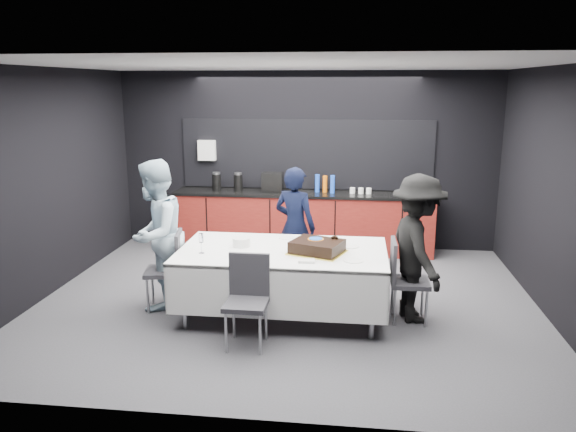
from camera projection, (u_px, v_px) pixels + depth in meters
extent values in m
plane|color=#47474C|center=(287.00, 301.00, 6.86)|extent=(6.00, 6.00, 0.00)
cube|color=white|center=(287.00, 65.00, 6.22)|extent=(6.00, 5.00, 0.04)
cube|color=black|center=(306.00, 161.00, 8.96)|extent=(6.00, 0.04, 2.80)
cube|color=black|center=(245.00, 250.00, 4.13)|extent=(6.00, 0.04, 2.80)
cube|color=black|center=(45.00, 183.00, 6.89)|extent=(0.04, 5.00, 2.80)
cube|color=black|center=(556.00, 195.00, 6.19)|extent=(0.04, 5.00, 2.80)
cube|color=maroon|center=(304.00, 223.00, 8.89)|extent=(4.00, 0.60, 0.90)
cube|color=black|center=(304.00, 194.00, 8.78)|extent=(4.10, 0.64, 0.04)
cube|color=black|center=(306.00, 154.00, 8.92)|extent=(4.00, 0.03, 1.10)
cube|color=white|center=(207.00, 150.00, 9.04)|extent=(0.28, 0.12, 0.32)
cylinder|color=black|center=(217.00, 182.00, 8.91)|extent=(0.14, 0.14, 0.26)
cylinder|color=black|center=(238.00, 183.00, 8.87)|extent=(0.14, 0.14, 0.26)
cube|color=black|center=(273.00, 182.00, 8.80)|extent=(0.32, 0.24, 0.30)
cylinder|color=blue|center=(317.00, 183.00, 8.77)|extent=(0.07, 0.07, 0.28)
cylinder|color=orange|center=(325.00, 184.00, 8.75)|extent=(0.07, 0.07, 0.26)
cylinder|color=blue|center=(332.00, 184.00, 8.67)|extent=(0.07, 0.07, 0.28)
cylinder|color=white|center=(352.00, 191.00, 8.67)|extent=(0.08, 0.08, 0.09)
cylinder|color=white|center=(361.00, 191.00, 8.66)|extent=(0.08, 0.08, 0.09)
cylinder|color=white|center=(369.00, 191.00, 8.65)|extent=(0.08, 0.08, 0.09)
cylinder|color=#99999E|center=(216.00, 173.00, 8.87)|extent=(0.12, 0.12, 0.03)
cylinder|color=#99999E|center=(238.00, 174.00, 8.83)|extent=(0.12, 0.12, 0.03)
cylinder|color=#99999E|center=(184.00, 296.00, 6.02)|extent=(0.06, 0.06, 0.75)
cylinder|color=#99999E|center=(208.00, 266.00, 6.99)|extent=(0.06, 0.06, 0.75)
cylinder|color=#99999E|center=(372.00, 304.00, 5.79)|extent=(0.06, 0.06, 0.75)
cylinder|color=#99999E|center=(370.00, 273.00, 6.76)|extent=(0.06, 0.06, 0.75)
cube|color=white|center=(283.00, 251.00, 6.30)|extent=(2.32, 1.32, 0.04)
cube|color=white|center=(274.00, 294.00, 5.73)|extent=(2.32, 0.02, 0.55)
cube|color=white|center=(289.00, 257.00, 6.99)|extent=(2.32, 0.02, 0.55)
cube|color=white|center=(184.00, 270.00, 6.50)|extent=(0.02, 1.32, 0.55)
cube|color=white|center=(385.00, 278.00, 6.23)|extent=(0.02, 1.32, 0.55)
cube|color=yellow|center=(317.00, 252.00, 6.17)|extent=(0.69, 0.62, 0.01)
cube|color=black|center=(317.00, 247.00, 6.15)|extent=(0.63, 0.57, 0.11)
cube|color=black|center=(317.00, 241.00, 6.14)|extent=(0.63, 0.57, 0.01)
cylinder|color=orange|center=(316.00, 239.00, 6.20)|extent=(0.18, 0.18, 0.00)
cylinder|color=blue|center=(316.00, 239.00, 6.20)|extent=(0.15, 0.15, 0.01)
sphere|color=black|center=(334.00, 237.00, 6.23)|extent=(0.04, 0.04, 0.04)
sphere|color=black|center=(336.00, 238.00, 6.19)|extent=(0.04, 0.04, 0.04)
sphere|color=black|center=(332.00, 238.00, 6.19)|extent=(0.04, 0.04, 0.04)
cylinder|color=white|center=(241.00, 242.00, 6.42)|extent=(0.20, 0.20, 0.10)
cylinder|color=white|center=(251.00, 256.00, 6.05)|extent=(0.21, 0.21, 0.01)
cylinder|color=white|center=(350.00, 246.00, 6.42)|extent=(0.21, 0.21, 0.01)
cylinder|color=white|center=(353.00, 260.00, 5.90)|extent=(0.22, 0.22, 0.01)
cylinder|color=white|center=(286.00, 238.00, 6.77)|extent=(0.18, 0.18, 0.01)
cube|color=white|center=(307.00, 261.00, 5.85)|extent=(0.17, 0.11, 0.03)
cylinder|color=white|center=(202.00, 253.00, 6.16)|extent=(0.06, 0.06, 0.00)
cylinder|color=white|center=(201.00, 248.00, 6.15)|extent=(0.01, 0.01, 0.12)
cylinder|color=white|center=(201.00, 238.00, 6.12)|extent=(0.05, 0.05, 0.10)
cube|color=#323136|center=(164.00, 271.00, 6.57)|extent=(0.49, 0.49, 0.05)
cube|color=#323136|center=(179.00, 251.00, 6.53)|extent=(0.12, 0.42, 0.45)
cylinder|color=#99999E|center=(153.00, 285.00, 6.78)|extent=(0.03, 0.03, 0.44)
cylinder|color=#99999E|center=(148.00, 296.00, 6.45)|extent=(0.03, 0.03, 0.44)
cylinder|color=#99999E|center=(181.00, 285.00, 6.80)|extent=(0.03, 0.03, 0.44)
cylinder|color=#99999E|center=(177.00, 295.00, 6.47)|extent=(0.03, 0.03, 0.44)
cube|color=#323136|center=(410.00, 282.00, 6.21)|extent=(0.43, 0.43, 0.05)
cube|color=#323136|center=(393.00, 260.00, 6.18)|extent=(0.05, 0.42, 0.45)
cylinder|color=#99999E|center=(426.00, 308.00, 6.09)|extent=(0.03, 0.03, 0.44)
cylinder|color=#99999E|center=(422.00, 297.00, 6.41)|extent=(0.03, 0.03, 0.44)
cylinder|color=#99999E|center=(395.00, 307.00, 6.12)|extent=(0.03, 0.03, 0.44)
cylinder|color=#99999E|center=(392.00, 296.00, 6.45)|extent=(0.03, 0.03, 0.44)
cube|color=#323136|center=(246.00, 304.00, 5.60)|extent=(0.42, 0.42, 0.05)
cube|color=#323136|center=(249.00, 274.00, 5.72)|extent=(0.42, 0.04, 0.45)
cylinder|color=#99999E|center=(226.00, 332.00, 5.51)|extent=(0.03, 0.03, 0.44)
cylinder|color=#99999E|center=(260.00, 334.00, 5.46)|extent=(0.03, 0.03, 0.44)
cylinder|color=#99999E|center=(234.00, 318.00, 5.83)|extent=(0.03, 0.03, 0.44)
cylinder|color=#99999E|center=(266.00, 320.00, 5.79)|extent=(0.03, 0.03, 0.44)
imported|color=black|center=(295.00, 227.00, 7.28)|extent=(0.67, 0.57, 1.57)
imported|color=silver|center=(156.00, 235.00, 6.54)|extent=(0.76, 0.93, 1.75)
imported|color=black|center=(417.00, 249.00, 6.17)|extent=(0.85, 1.18, 1.65)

